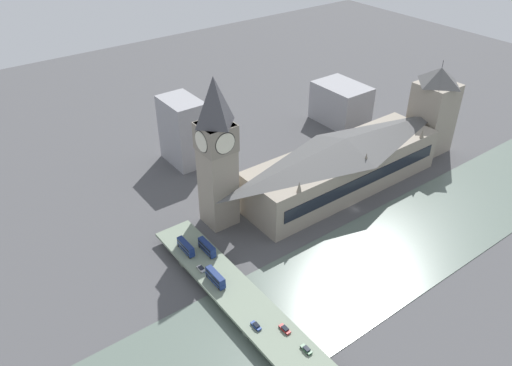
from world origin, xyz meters
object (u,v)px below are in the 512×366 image
road_bridge (260,320)px  double_decker_bus_mid (215,277)px  double_decker_bus_lead (186,247)px  car_southbound_lead (256,326)px  parliament_hall (343,164)px  clock_tower (217,151)px  double_decker_bus_rear (207,247)px  car_northbound_tail (285,329)px  car_southbound_mid (306,349)px  car_northbound_lead (201,269)px  victoria_tower (433,110)px

road_bridge → double_decker_bus_mid: size_ratio=12.36×
double_decker_bus_lead → car_southbound_lead: (-48.99, 0.51, -1.80)m
parliament_hall → clock_tower: size_ratio=1.54×
parliament_hall → road_bridge: 100.30m
double_decker_bus_rear → car_northbound_tail: 50.44m
double_decker_bus_mid → car_southbound_mid: 44.92m
clock_tower → car_southbound_lead: size_ratio=15.78×
double_decker_bus_mid → car_northbound_lead: (9.29, 0.88, -2.01)m
victoria_tower → car_northbound_tail: victoria_tower is taller
road_bridge → car_southbound_lead: (-2.30, 3.61, 1.71)m
car_northbound_lead → car_southbound_lead: car_southbound_lead is taller
double_decker_bus_lead → car_southbound_mid: size_ratio=2.37×
victoria_tower → road_bridge: 163.91m
car_southbound_mid → road_bridge: bearing=10.6°
car_northbound_lead → car_southbound_lead: (-35.85, -0.35, 0.04)m
parliament_hall → double_decker_bus_lead: bearing=90.8°
victoria_tower → car_southbound_mid: bearing=114.2°
road_bridge → car_northbound_lead: bearing=6.7°
parliament_hall → double_decker_bus_lead: size_ratio=10.26×
car_southbound_lead → car_southbound_mid: size_ratio=1.00×
victoria_tower → car_southbound_lead: bearing=107.5°
car_northbound_lead → car_southbound_mid: car_southbound_mid is taller
road_bridge → double_decker_bus_mid: (24.26, 3.08, 3.68)m
road_bridge → double_decker_bus_rear: size_ratio=12.48×
car_northbound_tail → double_decker_bus_lead: bearing=6.7°
car_northbound_lead → car_southbound_lead: 35.85m
clock_tower → car_southbound_mid: 89.25m
double_decker_bus_rear → car_northbound_lead: bearing=135.0°
clock_tower → car_northbound_tail: 79.62m
double_decker_bus_mid → car_northbound_lead: 9.54m
parliament_hall → car_northbound_lead: 92.99m
clock_tower → double_decker_bus_rear: clock_tower is taller
road_bridge → car_northbound_tail: (-9.31, -3.47, 1.70)m
car_northbound_tail → victoria_tower: bearing=-69.3°
double_decker_bus_mid → car_northbound_lead: double_decker_bus_mid is taller
victoria_tower → double_decker_bus_lead: bearing=90.5°
car_southbound_mid → clock_tower: bearing=-13.2°
clock_tower → double_decker_bus_lead: clock_tower is taller
car_northbound_tail → car_southbound_mid: (-10.79, -0.30, 0.02)m
parliament_hall → car_northbound_lead: (-14.38, 91.49, -8.38)m
victoria_tower → double_decker_bus_mid: 161.11m
car_southbound_lead → car_northbound_lead: bearing=0.6°
clock_tower → double_decker_bus_rear: bearing=136.5°
car_southbound_mid → double_decker_bus_mid: bearing=8.8°
double_decker_bus_rear → car_southbound_lead: double_decker_bus_rear is taller
car_southbound_lead → double_decker_bus_mid: bearing=-1.1°
clock_tower → car_northbound_tail: bearing=164.7°
parliament_hall → double_decker_bus_mid: size_ratio=10.33×
victoria_tower → double_decker_bus_rear: bearing=92.6°
clock_tower → road_bridge: size_ratio=0.54×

